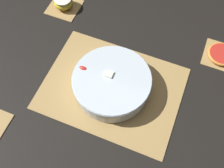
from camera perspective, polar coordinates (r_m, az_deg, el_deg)
ground_plane at (r=0.90m, az=0.00°, el=-0.96°), size 6.00×6.00×0.00m
bamboo_mat_center at (r=0.89m, az=0.00°, el=-0.87°), size 0.46×0.35×0.01m
coaster_mat_far_left at (r=1.13m, az=-10.35°, el=16.20°), size 0.12×0.12×0.01m
coaster_mat_far_right at (r=1.04m, az=22.62°, el=5.72°), size 0.12×0.12×0.01m
fruit_salad_bowl at (r=0.86m, az=0.01°, el=0.35°), size 0.26×0.26×0.07m
apple_half at (r=1.11m, az=-10.56°, el=17.08°), size 0.08×0.08×0.04m
grapefruit_slice at (r=1.03m, az=22.79°, el=5.99°), size 0.10×0.10×0.01m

